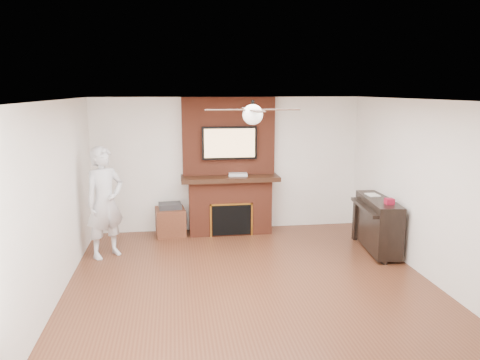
{
  "coord_description": "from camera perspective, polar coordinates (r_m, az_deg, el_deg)",
  "views": [
    {
      "loc": [
        -1.0,
        -5.89,
        2.63
      ],
      "look_at": [
        -0.03,
        0.9,
        1.3
      ],
      "focal_mm": 35.0,
      "sensor_mm": 36.0,
      "label": 1
    }
  ],
  "objects": [
    {
      "name": "person",
      "position": [
        7.66,
        -16.15,
        -2.63
      ],
      "size": [
        0.78,
        0.74,
        1.78
      ],
      "primitive_type": "imported",
      "rotation": [
        0.0,
        0.0,
        0.66
      ],
      "color": "silver",
      "rests_on": "ground"
    },
    {
      "name": "cable_box",
      "position": [
        8.55,
        -0.25,
        0.68
      ],
      "size": [
        0.36,
        0.22,
        0.05
      ],
      "primitive_type": "cube",
      "rotation": [
        0.0,
        0.0,
        -0.09
      ],
      "color": "silver",
      "rests_on": "fireplace"
    },
    {
      "name": "ceiling_fan",
      "position": [
        5.98,
        1.56,
        8.09
      ],
      "size": [
        1.21,
        1.21,
        0.31
      ],
      "color": "black",
      "rests_on": "room_shell"
    },
    {
      "name": "tv",
      "position": [
        8.5,
        -1.29,
        4.54
      ],
      "size": [
        1.0,
        0.08,
        0.6
      ],
      "color": "black",
      "rests_on": "fireplace"
    },
    {
      "name": "candle_green",
      "position": [
        8.65,
        -0.97,
        -6.42
      ],
      "size": [
        0.07,
        0.07,
        0.1
      ],
      "primitive_type": "cylinder",
      "color": "#316D2B",
      "rests_on": "ground"
    },
    {
      "name": "fireplace",
      "position": [
        8.65,
        -1.31,
        0.06
      ],
      "size": [
        1.78,
        0.64,
        2.5
      ],
      "color": "maroon",
      "rests_on": "ground"
    },
    {
      "name": "candle_orange",
      "position": [
        8.66,
        -1.98,
        -6.28
      ],
      "size": [
        0.07,
        0.07,
        0.13
      ],
      "primitive_type": "cylinder",
      "color": "orange",
      "rests_on": "ground"
    },
    {
      "name": "room_shell",
      "position": [
        6.13,
        1.51,
        -2.06
      ],
      "size": [
        5.36,
        5.86,
        2.86
      ],
      "color": "#4E2717",
      "rests_on": "ground"
    },
    {
      "name": "candle_cream",
      "position": [
        8.67,
        -0.79,
        -6.27
      ],
      "size": [
        0.08,
        0.08,
        0.12
      ],
      "primitive_type": "cylinder",
      "color": "#FCDDC9",
      "rests_on": "ground"
    },
    {
      "name": "side_table",
      "position": [
        8.69,
        -8.48,
        -4.88
      ],
      "size": [
        0.57,
        0.57,
        0.6
      ],
      "rotation": [
        0.0,
        0.0,
        0.1
      ],
      "color": "#522717",
      "rests_on": "ground"
    },
    {
      "name": "piano",
      "position": [
        8.05,
        16.4,
        -5.05
      ],
      "size": [
        0.64,
        1.39,
        0.97
      ],
      "rotation": [
        0.0,
        0.0,
        -0.11
      ],
      "color": "black",
      "rests_on": "ground"
    }
  ]
}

